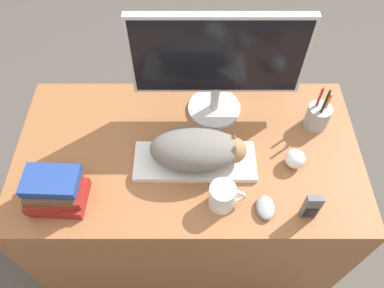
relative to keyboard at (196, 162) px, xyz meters
The scene contains 10 objects.
desk 0.41m from the keyboard, 114.35° to the left, with size 1.30×0.70×0.78m.
keyboard is the anchor object (origin of this frame).
cat 0.08m from the keyboard, ahead, with size 0.34×0.18×0.14m.
monitor 0.37m from the keyboard, 72.76° to the left, with size 0.62×0.21×0.45m.
computer_mouse 0.30m from the keyboard, 38.10° to the right, with size 0.06×0.09×0.03m.
coffee_mug 0.19m from the keyboard, 60.39° to the right, with size 0.12×0.09×0.10m.
pen_cup 0.51m from the keyboard, 20.91° to the left, with size 0.09×0.09×0.22m.
baseball 0.36m from the keyboard, ahead, with size 0.07×0.07×0.07m.
phone 0.43m from the keyboard, 29.00° to the right, with size 0.05×0.02×0.13m.
book_stack 0.49m from the keyboard, 162.56° to the right, with size 0.20×0.17×0.14m.
Camera 1 is at (0.02, -0.45, 1.94)m, focal length 35.00 mm.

